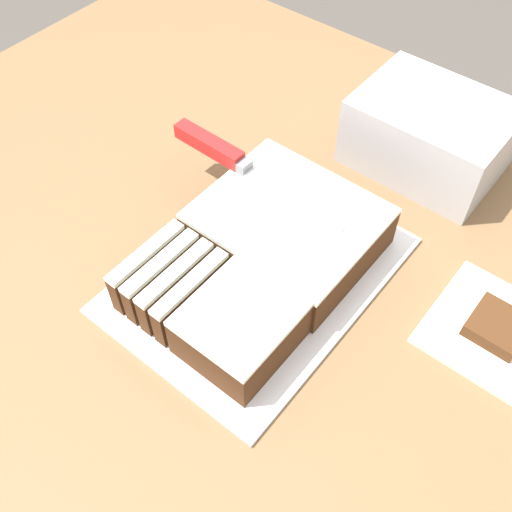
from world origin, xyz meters
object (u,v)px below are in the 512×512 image
object	(u,v)px
cake_board	(256,273)
storage_box	(430,134)
brownie	(498,326)
knife	(222,153)
cake	(262,255)

from	to	relation	value
cake_board	storage_box	bearing A→B (deg)	78.90
brownie	storage_box	xyz separation A→B (m)	(-0.22, 0.22, 0.04)
knife	storage_box	size ratio (longest dim) A/B	1.31
brownie	cake	bearing A→B (deg)	-159.24
cake	brownie	distance (m)	0.30
cake	brownie	world-z (taller)	cake
cake_board	storage_box	world-z (taller)	storage_box
cake_board	brownie	size ratio (longest dim) A/B	5.73
cake_board	storage_box	distance (m)	0.34
cake_board	knife	xyz separation A→B (m)	(-0.13, 0.09, 0.08)
cake_board	knife	distance (m)	0.17
knife	brownie	world-z (taller)	knife
cake_board	storage_box	size ratio (longest dim) A/B	1.71
cake_board	cake	world-z (taller)	cake
brownie	knife	bearing A→B (deg)	-176.30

